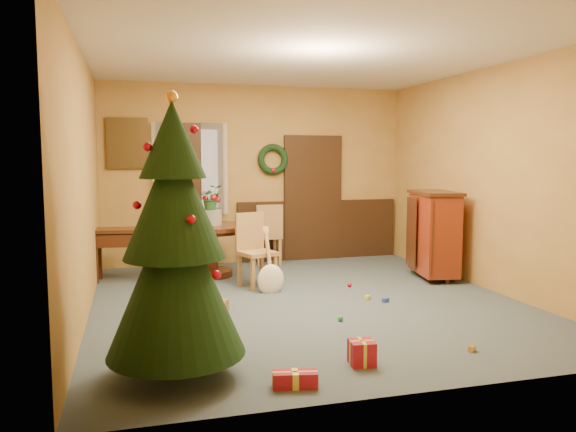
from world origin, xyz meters
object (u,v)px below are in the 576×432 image
object	(u,v)px
christmas_tree	(175,245)
sideboard	(434,232)
dining_table	(212,240)
writing_desk	(124,241)
chair_near	(254,247)

from	to	relation	value
christmas_tree	sideboard	size ratio (longest dim) A/B	1.78
dining_table	writing_desk	size ratio (longest dim) A/B	1.25
chair_near	christmas_tree	size ratio (longest dim) A/B	0.44
writing_desk	sideboard	size ratio (longest dim) A/B	0.70
chair_near	christmas_tree	distance (m)	3.25
sideboard	dining_table	bearing A→B (deg)	162.21
dining_table	writing_desk	bearing A→B (deg)	178.24
chair_near	sideboard	xyz separation A→B (m)	(2.59, -0.21, 0.14)
writing_desk	christmas_tree	bearing A→B (deg)	-83.23
writing_desk	sideboard	xyz separation A→B (m)	(4.29, -1.02, 0.11)
chair_near	christmas_tree	bearing A→B (deg)	-113.01
chair_near	writing_desk	xyz separation A→B (m)	(-1.70, 0.81, 0.03)
dining_table	chair_near	world-z (taller)	chair_near
sideboard	writing_desk	bearing A→B (deg)	166.65
christmas_tree	chair_near	bearing A→B (deg)	66.99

